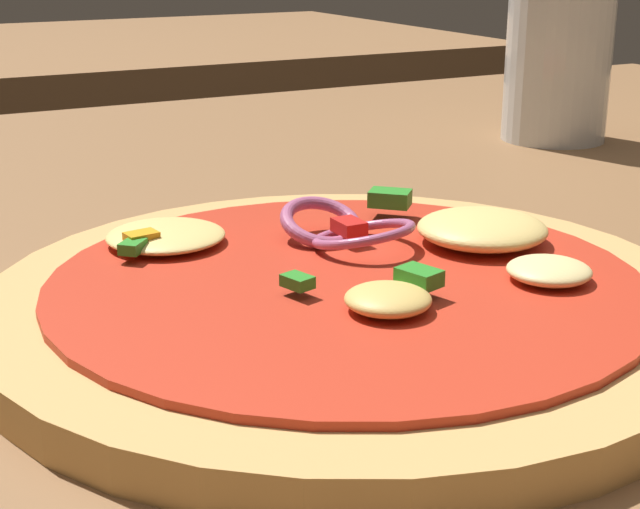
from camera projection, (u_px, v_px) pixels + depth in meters
name	position (u px, v px, depth m)	size (l,w,h in m)	color
dining_table	(478.00, 348.00, 0.37)	(1.15, 0.99, 0.04)	brown
pizza	(349.00, 297.00, 0.35)	(0.26, 0.26, 0.03)	tan
beer_glass	(559.00, 43.00, 0.64)	(0.07, 0.07, 0.14)	silver
background_table	(178.00, 49.00, 1.32)	(0.73, 0.61, 0.04)	brown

